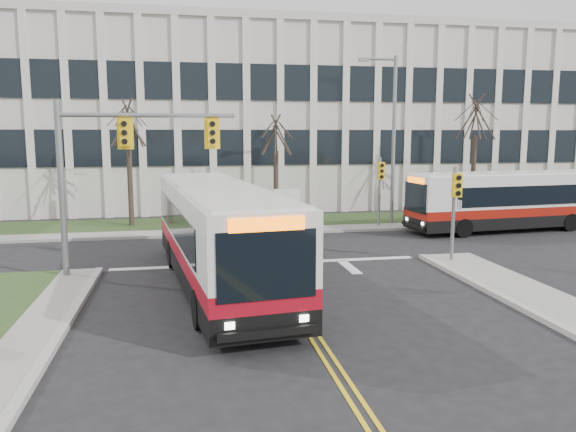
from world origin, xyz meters
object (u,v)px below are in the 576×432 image
at_px(directory_sign, 287,204).
at_px(bus_cross, 511,202).
at_px(streetlight, 391,131).
at_px(bus_main, 218,237).

height_order(directory_sign, bus_cross, bus_cross).
distance_m(directory_sign, bus_cross, 11.97).
relative_size(streetlight, bus_main, 0.74).
relative_size(directory_sign, bus_cross, 0.18).
bearing_deg(streetlight, directory_sign, 166.77).
distance_m(streetlight, directory_sign, 6.96).
relative_size(directory_sign, bus_main, 0.16).
xyz_separation_m(streetlight, bus_cross, (5.72, -2.77, -3.69)).
xyz_separation_m(streetlight, directory_sign, (-5.53, 1.30, -4.02)).
height_order(streetlight, bus_main, streetlight).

